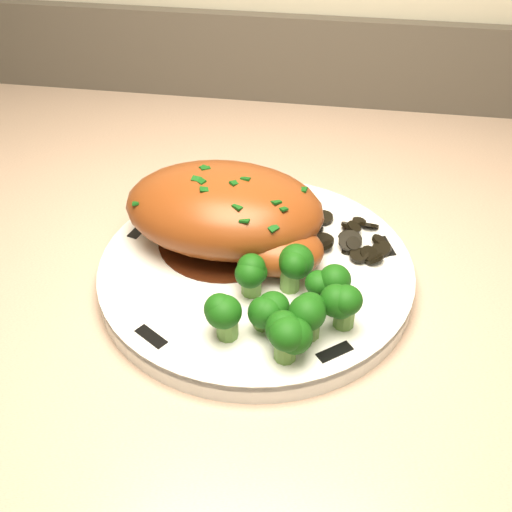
# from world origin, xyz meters

# --- Properties ---
(plate) EXTENTS (0.36, 0.36, 0.02)m
(plate) POSITION_xyz_m (-0.75, 1.59, 0.93)
(plate) COLOR white
(plate) RESTS_ON counter
(rim_accent_0) EXTENTS (0.02, 0.03, 0.00)m
(rim_accent_0) POSITION_xyz_m (-0.63, 1.64, 0.94)
(rim_accent_0) COLOR black
(rim_accent_0) RESTS_ON plate
(rim_accent_1) EXTENTS (0.03, 0.01, 0.00)m
(rim_accent_1) POSITION_xyz_m (-0.76, 1.72, 0.94)
(rim_accent_1) COLOR black
(rim_accent_1) RESTS_ON plate
(rim_accent_2) EXTENTS (0.02, 0.03, 0.00)m
(rim_accent_2) POSITION_xyz_m (-0.88, 1.63, 0.94)
(rim_accent_2) COLOR black
(rim_accent_2) RESTS_ON plate
(rim_accent_3) EXTENTS (0.03, 0.03, 0.00)m
(rim_accent_3) POSITION_xyz_m (-0.82, 1.49, 0.94)
(rim_accent_3) COLOR black
(rim_accent_3) RESTS_ON plate
(rim_accent_4) EXTENTS (0.03, 0.03, 0.00)m
(rim_accent_4) POSITION_xyz_m (-0.67, 1.49, 0.94)
(rim_accent_4) COLOR black
(rim_accent_4) RESTS_ON plate
(gravy_pool) EXTENTS (0.13, 0.13, 0.00)m
(gravy_pool) POSITION_xyz_m (-0.79, 1.63, 0.94)
(gravy_pool) COLOR #39170A
(gravy_pool) RESTS_ON plate
(chicken_breast) EXTENTS (0.20, 0.14, 0.07)m
(chicken_breast) POSITION_xyz_m (-0.78, 1.62, 0.97)
(chicken_breast) COLOR #8F4118
(chicken_breast) RESTS_ON plate
(mushroom_pile) EXTENTS (0.09, 0.07, 0.02)m
(mushroom_pile) POSITION_xyz_m (-0.68, 1.64, 0.94)
(mushroom_pile) COLOR black
(mushroom_pile) RESTS_ON plate
(broccoli_florets) EXTENTS (0.12, 0.11, 0.04)m
(broccoli_florets) POSITION_xyz_m (-0.72, 1.52, 0.96)
(broccoli_florets) COLOR #5D8B3A
(broccoli_florets) RESTS_ON plate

